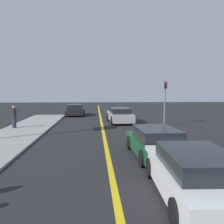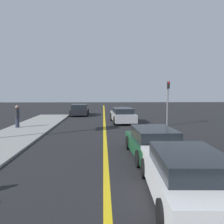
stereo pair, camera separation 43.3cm
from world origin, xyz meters
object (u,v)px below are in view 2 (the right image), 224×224
object	(u,v)px
car_far_distant	(123,115)
pedestrian_by_sign	(17,116)
car_parked_left_lot	(79,110)
car_near_right_lane	(186,175)
car_ahead_center	(153,143)
traffic_light	(168,98)

from	to	relation	value
car_far_distant	pedestrian_by_sign	world-z (taller)	pedestrian_by_sign
car_parked_left_lot	car_far_distant	bearing A→B (deg)	-56.76
car_near_right_lane	pedestrian_by_sign	world-z (taller)	pedestrian_by_sign
car_ahead_center	car_far_distant	world-z (taller)	car_far_distant
car_near_right_lane	car_parked_left_lot	world-z (taller)	car_near_right_lane
car_ahead_center	car_far_distant	distance (m)	11.30
car_far_distant	car_parked_left_lot	distance (m)	7.66
car_far_distant	pedestrian_by_sign	distance (m)	8.60
pedestrian_by_sign	car_ahead_center	bearing A→B (deg)	-43.86
pedestrian_by_sign	car_parked_left_lot	bearing A→B (deg)	69.40
car_far_distant	pedestrian_by_sign	xyz separation A→B (m)	(-7.95, -3.28, 0.27)
pedestrian_by_sign	traffic_light	xyz separation A→B (m)	(11.33, 1.20, 1.27)
car_far_distant	traffic_light	bearing A→B (deg)	-34.92
car_far_distant	traffic_light	distance (m)	4.26
car_ahead_center	car_parked_left_lot	bearing A→B (deg)	102.99
car_parked_left_lot	traffic_light	bearing A→B (deg)	-48.70
car_near_right_lane	car_ahead_center	bearing A→B (deg)	93.11
car_ahead_center	traffic_light	world-z (taller)	traffic_light
car_parked_left_lot	pedestrian_by_sign	distance (m)	10.24
car_far_distant	car_parked_left_lot	world-z (taller)	car_far_distant
pedestrian_by_sign	traffic_light	size ratio (longest dim) A/B	0.46
pedestrian_by_sign	car_near_right_lane	bearing A→B (deg)	-55.19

